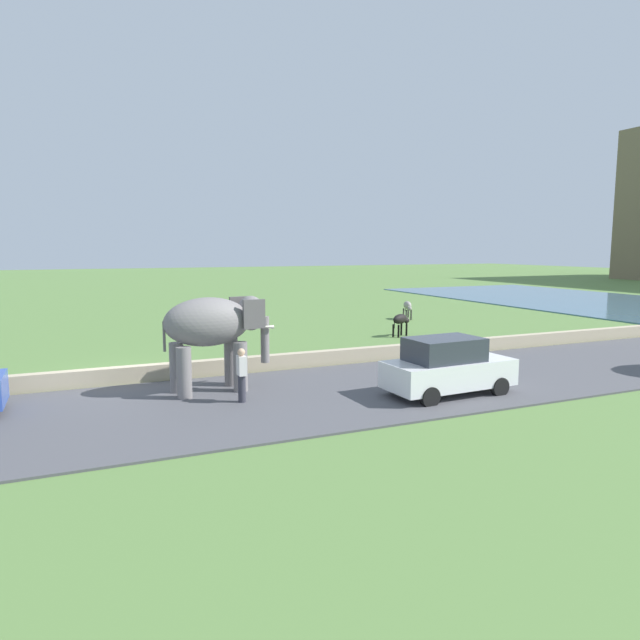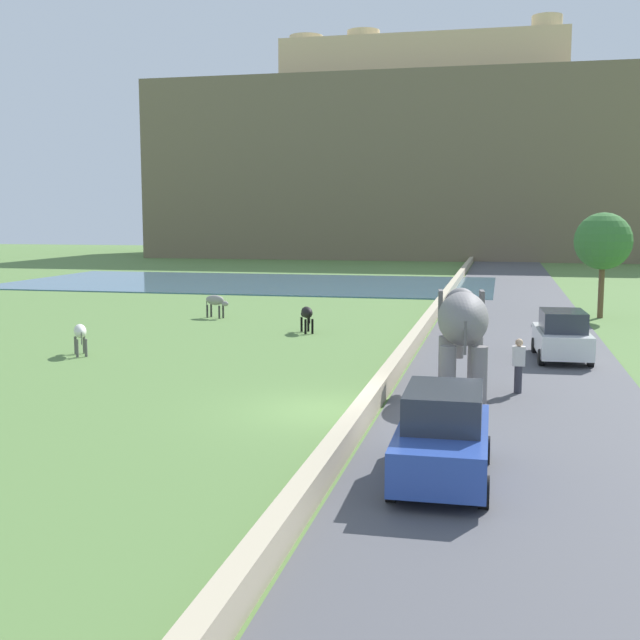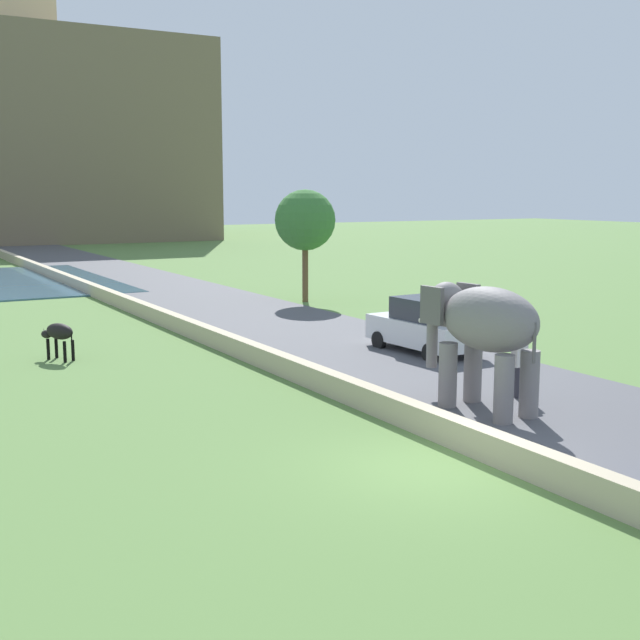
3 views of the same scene
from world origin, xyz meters
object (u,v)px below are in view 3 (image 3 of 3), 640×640
(elephant, at_px, (482,327))
(car_white, at_px, (425,326))
(cow_black, at_px, (59,333))
(person_beside_elephant, at_px, (519,366))

(elephant, bearing_deg, car_white, 63.52)
(cow_black, bearing_deg, car_white, -24.53)
(person_beside_elephant, xyz_separation_m, car_white, (1.59, 5.98, 0.03))
(elephant, bearing_deg, person_beside_elephant, 14.04)
(elephant, distance_m, cow_black, 13.31)
(elephant, distance_m, person_beside_elephant, 2.00)
(elephant, relative_size, car_white, 0.87)
(car_white, bearing_deg, cow_black, 155.47)
(person_beside_elephant, bearing_deg, cow_black, 129.39)
(person_beside_elephant, relative_size, car_white, 0.40)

